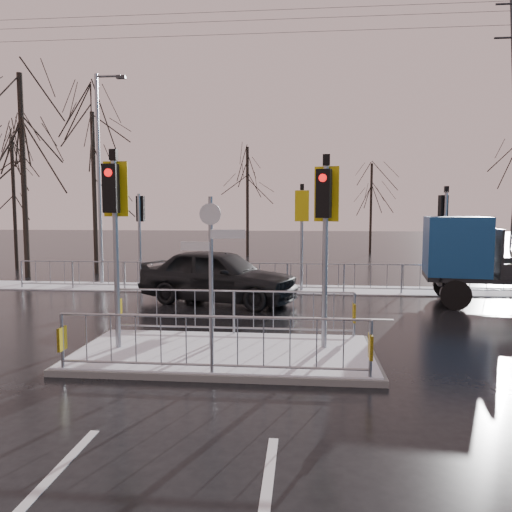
# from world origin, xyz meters

# --- Properties ---
(ground) EXTENTS (120.00, 120.00, 0.00)m
(ground) POSITION_xyz_m (0.00, 0.00, 0.00)
(ground) COLOR black
(ground) RESTS_ON ground
(snow_verge) EXTENTS (30.00, 2.00, 0.04)m
(snow_verge) POSITION_xyz_m (0.00, 8.60, 0.02)
(snow_verge) COLOR white
(snow_verge) RESTS_ON ground
(lane_markings) EXTENTS (8.00, 11.38, 0.01)m
(lane_markings) POSITION_xyz_m (0.00, -0.33, 0.00)
(lane_markings) COLOR silver
(lane_markings) RESTS_ON ground
(traffic_island) EXTENTS (6.00, 3.04, 4.15)m
(traffic_island) POSITION_xyz_m (-0.01, 0.01, 0.39)
(traffic_island) COLOR #62625D
(traffic_island) RESTS_ON ground
(far_kerb_fixtures) EXTENTS (18.00, 0.65, 3.83)m
(far_kerb_fixtures) POSITION_xyz_m (0.29, 8.09, 1.02)
(far_kerb_fixtures) COLOR gray
(far_kerb_fixtures) RESTS_ON ground
(car_far_lane) EXTENTS (5.47, 3.47, 1.74)m
(car_far_lane) POSITION_xyz_m (-1.11, 5.84, 0.87)
(car_far_lane) COLOR black
(car_far_lane) RESTS_ON ground
(flatbed_truck) EXTENTS (6.16, 2.98, 2.74)m
(flatbed_truck) POSITION_xyz_m (7.12, 6.16, 1.46)
(flatbed_truck) COLOR black
(flatbed_truck) RESTS_ON ground
(tree_near_a) EXTENTS (4.75, 4.75, 8.97)m
(tree_near_a) POSITION_xyz_m (-10.50, 11.00, 6.11)
(tree_near_a) COLOR black
(tree_near_a) RESTS_ON ground
(tree_near_b) EXTENTS (4.00, 4.00, 7.55)m
(tree_near_b) POSITION_xyz_m (-8.00, 12.50, 5.15)
(tree_near_b) COLOR black
(tree_near_b) RESTS_ON ground
(tree_near_c) EXTENTS (3.50, 3.50, 6.61)m
(tree_near_c) POSITION_xyz_m (-12.50, 13.50, 4.50)
(tree_near_c) COLOR black
(tree_near_c) RESTS_ON ground
(tree_far_a) EXTENTS (3.75, 3.75, 7.08)m
(tree_far_a) POSITION_xyz_m (-2.00, 22.00, 4.82)
(tree_far_a) COLOR black
(tree_far_a) RESTS_ON ground
(tree_far_b) EXTENTS (3.25, 3.25, 6.14)m
(tree_far_b) POSITION_xyz_m (6.00, 24.00, 4.18)
(tree_far_b) COLOR black
(tree_far_b) RESTS_ON ground
(street_lamp_left) EXTENTS (1.25, 0.18, 8.20)m
(street_lamp_left) POSITION_xyz_m (-6.43, 9.50, 4.49)
(street_lamp_left) COLOR gray
(street_lamp_left) RESTS_ON ground
(pylon_wires) EXTENTS (70.00, 2.38, 19.97)m
(pylon_wires) POSITION_xyz_m (16.88, 30.00, 11.03)
(pylon_wires) COLOR #2D3033
(pylon_wires) RESTS_ON ground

